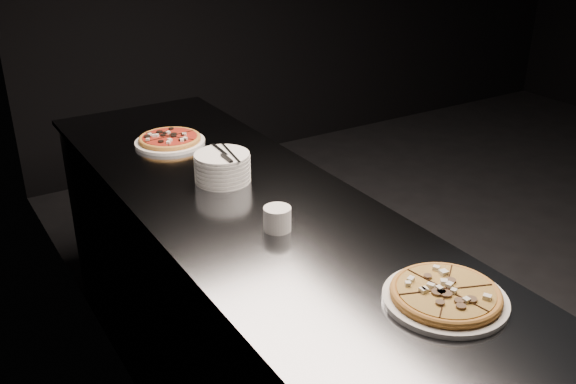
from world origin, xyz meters
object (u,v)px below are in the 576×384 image
pizza_tomato (170,140)px  cutlery (226,154)px  ramekin (277,218)px  counter (250,309)px  plate_stack (222,167)px  pizza_mushroom (445,295)px

pizza_tomato → cutlery: size_ratio=1.38×
ramekin → cutlery: bearing=85.4°
counter → pizza_tomato: pizza_tomato is taller
pizza_tomato → ramekin: (-0.01, -0.89, 0.02)m
counter → plate_stack: bearing=90.4°
pizza_tomato → ramekin: ramekin is taller
counter → ramekin: ramekin is taller
cutlery → pizza_tomato: bearing=96.1°
pizza_mushroom → ramekin: 0.59m
pizza_mushroom → plate_stack: 1.00m
pizza_mushroom → cutlery: bearing=97.7°
counter → cutlery: bearing=87.7°
counter → ramekin: (-0.03, -0.25, 0.50)m
pizza_mushroom → ramekin: size_ratio=4.25×
pizza_mushroom → plate_stack: (-0.14, 0.99, 0.03)m
pizza_tomato → ramekin: 0.89m
counter → pizza_tomato: 0.80m
pizza_mushroom → ramekin: ramekin is taller
pizza_tomato → cutlery: cutlery is taller
counter → pizza_tomato: size_ratio=8.33×
ramekin → pizza_tomato: bearing=89.5°
cutlery → ramekin: size_ratio=2.43×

